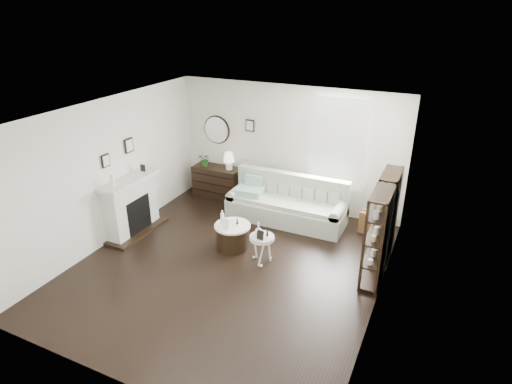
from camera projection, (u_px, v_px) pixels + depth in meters
The scene contains 18 objects.
room at pixel (321, 142), 8.77m from camera, with size 5.50×5.50×5.50m.
fireplace at pixel (132, 207), 8.40m from camera, with size 0.50×1.40×1.84m.
shelf_unit_far at pixel (386, 215), 7.53m from camera, with size 0.30×0.80×1.60m.
shelf_unit_near at pixel (377, 238), 6.78m from camera, with size 0.30×0.80×1.60m.
sofa at pixel (287, 206), 8.96m from camera, with size 2.46×0.85×0.95m.
quilt at pixel (250, 191), 9.07m from camera, with size 0.55×0.45×0.14m, color #238269.
suitcase at pixel (377, 224), 8.42m from camera, with size 0.67×0.22×0.45m, color brown.
dresser at pixel (217, 182), 10.00m from camera, with size 1.11×0.48×0.74m.
table_lamp at pixel (229, 161), 9.64m from camera, with size 0.25×0.25×0.40m, color beige, non-canonical shape.
potted_plant at pixel (205, 160), 9.85m from camera, with size 0.28×0.24×0.31m, color #225418.
drum_table at pixel (233, 236), 7.97m from camera, with size 0.67×0.67×0.47m.
pedestal_table at pixel (262, 238), 7.41m from camera, with size 0.44×0.44×0.53m.
eiffel_drum at pixel (237, 221), 7.85m from camera, with size 0.10×0.10×0.17m, color black, non-canonical shape.
bottle_drum at pixel (222, 218), 7.82m from camera, with size 0.07×0.07×0.30m, color silver.
card_frame_drum at pixel (226, 224), 7.72m from camera, with size 0.15×0.01×0.19m, color white.
eiffel_ped at pixel (267, 232), 7.34m from camera, with size 0.10×0.10×0.18m, color black, non-canonical shape.
flask_ped at pixel (259, 229), 7.39m from camera, with size 0.13×0.13×0.24m, color silver, non-canonical shape.
card_frame_ped at pixel (260, 235), 7.25m from camera, with size 0.13×0.01×0.17m, color black.
Camera 1 is at (3.09, -5.50, 4.24)m, focal length 30.00 mm.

